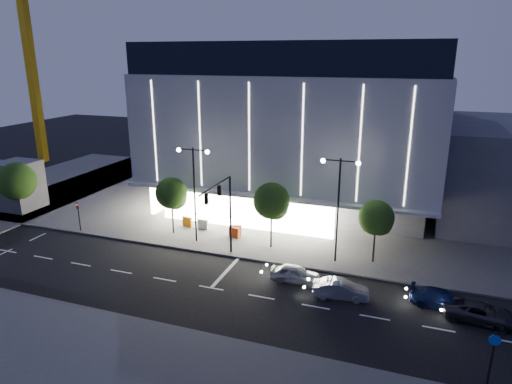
{
  "coord_description": "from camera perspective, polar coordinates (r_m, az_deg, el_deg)",
  "views": [
    {
      "loc": [
        15.49,
        -29.33,
        16.82
      ],
      "look_at": [
        2.35,
        7.59,
        5.0
      ],
      "focal_mm": 32.0,
      "sensor_mm": 36.0,
      "label": 1
    }
  ],
  "objects": [
    {
      "name": "museum",
      "position": [
        53.66,
        5.99,
        8.61
      ],
      "size": [
        30.0,
        25.8,
        18.0
      ],
      "color": "#4C4C51",
      "rests_on": "ground"
    },
    {
      "name": "ground",
      "position": [
        37.19,
        -7.47,
        -10.26
      ],
      "size": [
        160.0,
        160.0,
        0.0
      ],
      "primitive_type": "plane",
      "color": "black",
      "rests_on": "ground"
    },
    {
      "name": "sidewalk_west",
      "position": [
        62.42,
        -28.38,
        -0.85
      ],
      "size": [
        16.0,
        50.0,
        0.15
      ],
      "primitive_type": "cube",
      "color": "#474747",
      "rests_on": "ground"
    },
    {
      "name": "street_lamp_west",
      "position": [
        41.33,
        -7.75,
        1.39
      ],
      "size": [
        3.16,
        0.36,
        9.0
      ],
      "color": "black",
      "rests_on": "ground"
    },
    {
      "name": "tower_crane",
      "position": [
        80.51,
        -26.25,
        17.78
      ],
      "size": [
        32.0,
        2.0,
        28.5
      ],
      "color": "gold",
      "rests_on": "ground"
    },
    {
      "name": "barrier_c",
      "position": [
        43.48,
        -2.76,
        -5.07
      ],
      "size": [
        1.13,
        0.54,
        1.0
      ],
      "primitive_type": "cube",
      "rotation": [
        0.0,
        0.0,
        -0.28
      ],
      "color": "red",
      "rests_on": "sidewalk_museum"
    },
    {
      "name": "barrier_b",
      "position": [
        45.75,
        -6.67,
        -4.03
      ],
      "size": [
        1.11,
        0.3,
        1.0
      ],
      "primitive_type": "cube",
      "rotation": [
        0.0,
        0.0,
        -0.05
      ],
      "color": "silver",
      "rests_on": "sidewalk_museum"
    },
    {
      "name": "car_lead",
      "position": [
        35.75,
        4.92,
        -10.16
      ],
      "size": [
        3.92,
        1.67,
        1.32
      ],
      "primitive_type": "imported",
      "rotation": [
        0.0,
        0.0,
        1.6
      ],
      "color": "#9FA3A7",
      "rests_on": "ground"
    },
    {
      "name": "tree_mid",
      "position": [
        40.11,
        1.99,
        -1.36
      ],
      "size": [
        3.25,
        3.25,
        6.15
      ],
      "color": "black",
      "rests_on": "ground"
    },
    {
      "name": "barrier_d",
      "position": [
        44.07,
        -2.53,
        -4.76
      ],
      "size": [
        1.12,
        0.59,
        1.0
      ],
      "primitive_type": "cube",
      "rotation": [
        0.0,
        0.0,
        0.33
      ],
      "color": "silver",
      "rests_on": "sidewalk_museum"
    },
    {
      "name": "street_lamp_east",
      "position": [
        37.37,
        10.3,
        -0.39
      ],
      "size": [
        3.16,
        0.36,
        9.0
      ],
      "color": "black",
      "rests_on": "ground"
    },
    {
      "name": "ped_signal_far",
      "position": [
        47.93,
        -21.28,
        -2.56
      ],
      "size": [
        0.22,
        0.24,
        3.0
      ],
      "color": "black",
      "rests_on": "ground"
    },
    {
      "name": "barrier_a",
      "position": [
        46.65,
        -8.58,
        -3.69
      ],
      "size": [
        1.13,
        0.47,
        1.0
      ],
      "primitive_type": "cube",
      "rotation": [
        0.0,
        0.0,
        -0.21
      ],
      "color": "orange",
      "rests_on": "sidewalk_museum"
    },
    {
      "name": "tree_right",
      "position": [
        38.66,
        14.82,
        -3.35
      ],
      "size": [
        2.91,
        2.91,
        5.51
      ],
      "color": "black",
      "rests_on": "ground"
    },
    {
      "name": "tree_left",
      "position": [
        44.11,
        -10.49,
        -0.35
      ],
      "size": [
        3.02,
        3.02,
        5.72
      ],
      "color": "black",
      "rests_on": "ground"
    },
    {
      "name": "sidewalk_museum",
      "position": [
        56.87,
        8.09,
        -0.51
      ],
      "size": [
        70.0,
        40.0,
        0.15
      ],
      "primitive_type": "cube",
      "color": "#474747",
      "rests_on": "ground"
    },
    {
      "name": "cycle_sign_pole",
      "position": [
        26.6,
        27.28,
        -18.44
      ],
      "size": [
        0.56,
        0.13,
        4.0
      ],
      "color": "black",
      "rests_on": "ground"
    },
    {
      "name": "car_second",
      "position": [
        34.02,
        10.53,
        -11.89
      ],
      "size": [
        4.15,
        1.9,
        1.32
      ],
      "primitive_type": "imported",
      "rotation": [
        0.0,
        0.0,
        1.7
      ],
      "color": "#B4B7BD",
      "rests_on": "ground"
    },
    {
      "name": "traffic_mast",
      "position": [
        37.63,
        -4.11,
        -1.52
      ],
      "size": [
        0.33,
        5.89,
        7.07
      ],
      "color": "black",
      "rests_on": "ground"
    },
    {
      "name": "car_fourth",
      "position": [
        34.23,
        26.25,
        -13.35
      ],
      "size": [
        4.71,
        2.55,
        1.25
      ],
      "primitive_type": "imported",
      "rotation": [
        0.0,
        0.0,
        1.46
      ],
      "color": "#333338",
      "rests_on": "ground"
    },
    {
      "name": "car_third",
      "position": [
        34.83,
        22.22,
        -12.3
      ],
      "size": [
        4.43,
        2.19,
        1.24
      ],
      "primitive_type": "imported",
      "rotation": [
        0.0,
        0.0,
        1.46
      ],
      "color": "#152250",
      "rests_on": "ground"
    }
  ]
}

